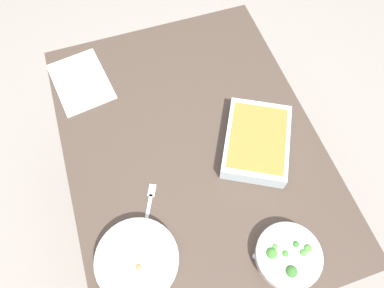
{
  "coord_description": "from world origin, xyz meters",
  "views": [
    {
      "loc": [
        -0.57,
        0.19,
        1.9
      ],
      "look_at": [
        0.0,
        0.0,
        0.74
      ],
      "focal_mm": 33.78,
      "sensor_mm": 36.0,
      "label": 1
    }
  ],
  "objects": [
    {
      "name": "drink_cup",
      "position": [
        0.4,
        0.33,
        0.78
      ],
      "size": [
        0.07,
        0.07,
        0.08
      ],
      "color": "#B2BCC6",
      "rests_on": "dining_table"
    },
    {
      "name": "spoon_by_broccoli",
      "position": [
        -0.46,
        -0.11,
        0.74
      ],
      "size": [
        0.08,
        0.17,
        0.01
      ],
      "color": "silver",
      "rests_on": "dining_table"
    },
    {
      "name": "stew_bowl",
      "position": [
        -0.34,
        0.29,
        0.77
      ],
      "size": [
        0.25,
        0.25,
        0.06
      ],
      "color": "white",
      "rests_on": "dining_table"
    },
    {
      "name": "dining_table",
      "position": [
        0.0,
        0.0,
        0.65
      ],
      "size": [
        1.2,
        0.9,
        0.74
      ],
      "color": "#4C3D33",
      "rests_on": "ground_plane"
    },
    {
      "name": "baking_dish",
      "position": [
        -0.08,
        -0.22,
        0.77
      ],
      "size": [
        0.37,
        0.34,
        0.06
      ],
      "color": "silver",
      "rests_on": "dining_table"
    },
    {
      "name": "placemat",
      "position": [
        0.4,
        0.33,
        0.74
      ],
      "size": [
        0.31,
        0.24,
        0.0
      ],
      "primitive_type": "cube",
      "rotation": [
        0.0,
        0.0,
        0.15
      ],
      "color": "silver",
      "rests_on": "dining_table"
    },
    {
      "name": "spoon_by_stew",
      "position": [
        -0.3,
        0.27,
        0.74
      ],
      "size": [
        0.17,
        0.09,
        0.01
      ],
      "color": "silver",
      "rests_on": "dining_table"
    },
    {
      "name": "fork_on_table",
      "position": [
        -0.17,
        0.21,
        0.74
      ],
      "size": [
        0.17,
        0.09,
        0.01
      ],
      "color": "silver",
      "rests_on": "dining_table"
    },
    {
      "name": "ground_plane",
      "position": [
        0.0,
        0.0,
        0.0
      ],
      "size": [
        6.0,
        6.0,
        0.0
      ],
      "primitive_type": "plane",
      "color": "#9E9389"
    },
    {
      "name": "broccoli_bowl",
      "position": [
        -0.47,
        -0.15,
        0.77
      ],
      "size": [
        0.2,
        0.2,
        0.07
      ],
      "color": "white",
      "rests_on": "dining_table"
    }
  ]
}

